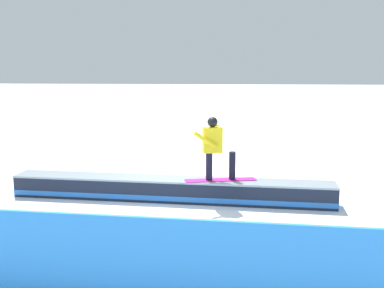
# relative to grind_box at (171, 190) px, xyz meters

# --- Properties ---
(ground_plane) EXTENTS (120.00, 120.00, 0.00)m
(ground_plane) POSITION_rel_grind_box_xyz_m (0.00, 0.00, -0.22)
(ground_plane) COLOR white
(grind_box) EXTENTS (7.13, 1.20, 0.49)m
(grind_box) POSITION_rel_grind_box_xyz_m (0.00, 0.00, 0.00)
(grind_box) COLOR black
(grind_box) RESTS_ON ground_plane
(snowboarder) EXTENTS (1.57, 0.62, 1.38)m
(snowboarder) POSITION_rel_grind_box_xyz_m (-0.97, 0.11, 1.01)
(snowboarder) COLOR #CB1F91
(snowboarder) RESTS_ON grind_box
(safety_fence) EXTENTS (8.79, 0.74, 1.20)m
(safety_fence) POSITION_rel_grind_box_xyz_m (0.00, 4.64, 0.37)
(safety_fence) COLOR #2C87EC
(safety_fence) RESTS_ON ground_plane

